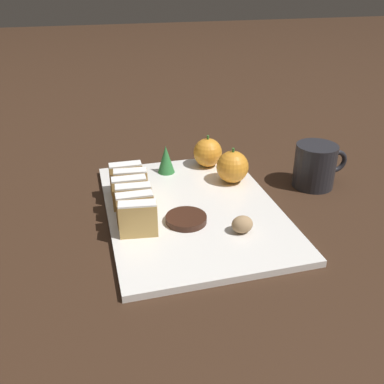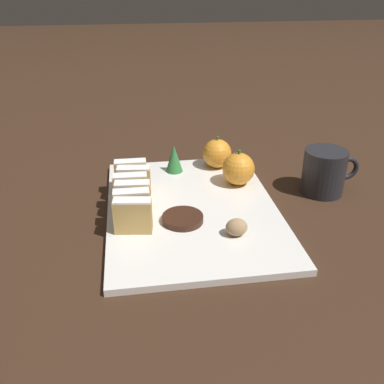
# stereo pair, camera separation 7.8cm
# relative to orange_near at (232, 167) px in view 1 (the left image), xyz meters

# --- Properties ---
(ground_plane) EXTENTS (6.00, 6.00, 0.00)m
(ground_plane) POSITION_rel_orange_near_xyz_m (-0.11, -0.08, -0.04)
(ground_plane) COLOR #382316
(serving_platter) EXTENTS (0.31, 0.43, 0.01)m
(serving_platter) POSITION_rel_orange_near_xyz_m (-0.11, -0.08, -0.04)
(serving_platter) COLOR white
(serving_platter) RESTS_ON ground_plane
(stollen_slice_front) EXTENTS (0.06, 0.03, 0.06)m
(stollen_slice_front) POSITION_rel_orange_near_xyz_m (-0.22, -0.15, -0.00)
(stollen_slice_front) COLOR tan
(stollen_slice_front) RESTS_ON serving_platter
(stollen_slice_second) EXTENTS (0.06, 0.02, 0.06)m
(stollen_slice_second) POSITION_rel_orange_near_xyz_m (-0.22, -0.12, -0.00)
(stollen_slice_second) COLOR tan
(stollen_slice_second) RESTS_ON serving_platter
(stollen_slice_third) EXTENTS (0.06, 0.03, 0.06)m
(stollen_slice_third) POSITION_rel_orange_near_xyz_m (-0.21, -0.08, -0.00)
(stollen_slice_third) COLOR tan
(stollen_slice_third) RESTS_ON serving_platter
(stollen_slice_fourth) EXTENTS (0.06, 0.03, 0.06)m
(stollen_slice_fourth) POSITION_rel_orange_near_xyz_m (-0.22, -0.05, -0.00)
(stollen_slice_fourth) COLOR tan
(stollen_slice_fourth) RESTS_ON serving_platter
(stollen_slice_fifth) EXTENTS (0.06, 0.03, 0.06)m
(stollen_slice_fifth) POSITION_rel_orange_near_xyz_m (-0.21, -0.02, -0.00)
(stollen_slice_fifth) COLOR tan
(stollen_slice_fifth) RESTS_ON serving_platter
(stollen_slice_sixth) EXTENTS (0.06, 0.02, 0.06)m
(stollen_slice_sixth) POSITION_rel_orange_near_xyz_m (-0.21, 0.01, -0.00)
(stollen_slice_sixth) COLOR tan
(stollen_slice_sixth) RESTS_ON serving_platter
(orange_near) EXTENTS (0.07, 0.07, 0.07)m
(orange_near) POSITION_rel_orange_near_xyz_m (0.00, 0.00, 0.00)
(orange_near) COLOR orange
(orange_near) RESTS_ON serving_platter
(orange_far) EXTENTS (0.06, 0.06, 0.07)m
(orange_far) POSITION_rel_orange_near_xyz_m (-0.03, 0.09, -0.00)
(orange_far) COLOR orange
(orange_far) RESTS_ON serving_platter
(walnut) EXTENTS (0.04, 0.03, 0.03)m
(walnut) POSITION_rel_orange_near_xyz_m (-0.05, -0.18, -0.02)
(walnut) COLOR tan
(walnut) RESTS_ON serving_platter
(chocolate_cookie) EXTENTS (0.07, 0.07, 0.01)m
(chocolate_cookie) POSITION_rel_orange_near_xyz_m (-0.13, -0.13, -0.03)
(chocolate_cookie) COLOR #381E14
(chocolate_cookie) RESTS_ON serving_platter
(evergreen_sprig) EXTENTS (0.04, 0.04, 0.06)m
(evergreen_sprig) POSITION_rel_orange_near_xyz_m (-0.12, 0.08, -0.00)
(evergreen_sprig) COLOR #2D7538
(evergreen_sprig) RESTS_ON serving_platter
(coffee_mug) EXTENTS (0.11, 0.08, 0.09)m
(coffee_mug) POSITION_rel_orange_near_xyz_m (0.17, -0.04, 0.00)
(coffee_mug) COLOR #232328
(coffee_mug) RESTS_ON ground_plane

